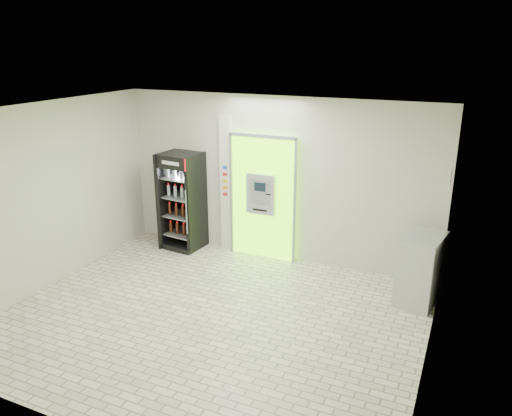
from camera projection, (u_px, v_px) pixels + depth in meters
The scene contains 7 objects.
ground at pixel (211, 318), 7.36m from camera, with size 6.00×6.00×0.00m, color beige.
room_shell at pixel (207, 199), 6.78m from camera, with size 6.00×6.00×6.00m.
atm_assembly at pixel (263, 197), 9.16m from camera, with size 1.30×0.24×2.33m.
pillar at pixel (226, 185), 9.45m from camera, with size 0.22×0.11×2.60m.
beverage_cooler at pixel (182, 203), 9.66m from camera, with size 0.77×0.72×1.89m.
steel_cabinet at pixel (420, 269), 7.67m from camera, with size 0.69×0.91×1.10m.
exit_sign at pixel (450, 178), 6.74m from camera, with size 0.02×0.22×0.26m.
Camera 1 is at (3.26, -5.62, 3.88)m, focal length 35.00 mm.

